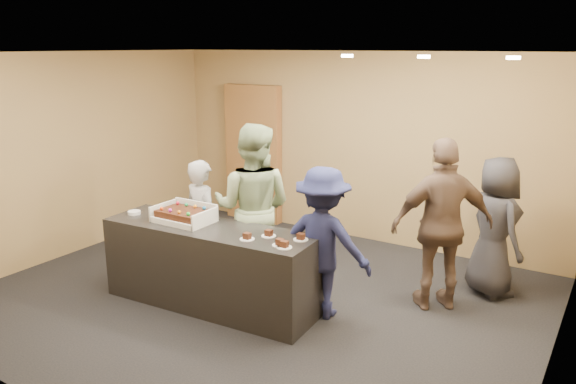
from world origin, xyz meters
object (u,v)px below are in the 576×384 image
object	(u,v)px
cake_box	(185,217)
person_navy_man	(323,243)
person_brown_extra	(442,225)
storage_cabinet	(253,154)
person_dark_suit	(495,227)
sheet_cake	(184,213)
plate_stack	(134,213)
person_server_grey	(203,222)
person_sage_man	(253,208)
serving_counter	(210,266)

from	to	relation	value
cake_box	person_navy_man	distance (m)	1.55
person_brown_extra	person_navy_man	bearing A→B (deg)	3.12
storage_cabinet	person_dark_suit	xyz separation A→B (m)	(3.95, -0.88, -0.29)
sheet_cake	plate_stack	size ratio (longest dim) A/B	3.71
cake_box	person_brown_extra	size ratio (longest dim) A/B	0.34
person_server_grey	person_sage_man	bearing A→B (deg)	-144.86
person_sage_man	person_navy_man	distance (m)	1.05
person_sage_man	person_dark_suit	bearing A→B (deg)	-170.33
person_sage_man	person_brown_extra	distance (m)	2.10
person_server_grey	person_navy_man	bearing A→B (deg)	-163.13
person_dark_suit	person_navy_man	bearing A→B (deg)	91.64
person_dark_suit	person_server_grey	bearing A→B (deg)	71.09
person_brown_extra	storage_cabinet	bearing A→B (deg)	-60.32
cake_box	serving_counter	bearing A→B (deg)	-3.78
person_sage_man	storage_cabinet	bearing A→B (deg)	-73.32
person_server_grey	person_navy_man	distance (m)	1.61
plate_stack	person_server_grey	xyz separation A→B (m)	(0.55, 0.54, -0.17)
person_dark_suit	cake_box	bearing A→B (deg)	78.33
person_navy_man	person_brown_extra	distance (m)	1.30
storage_cabinet	person_brown_extra	size ratio (longest dim) A/B	1.17
serving_counter	person_server_grey	distance (m)	0.72
serving_counter	sheet_cake	xyz separation A→B (m)	(-0.35, -0.00, 0.55)
cake_box	person_server_grey	distance (m)	0.48
sheet_cake	person_navy_man	size ratio (longest dim) A/B	0.33
serving_counter	person_server_grey	bearing A→B (deg)	132.95
storage_cabinet	person_sage_man	world-z (taller)	storage_cabinet
serving_counter	sheet_cake	size ratio (longest dim) A/B	4.49
person_navy_man	person_dark_suit	distance (m)	2.04
plate_stack	person_server_grey	size ratio (longest dim) A/B	0.10
person_brown_extra	person_dark_suit	world-z (taller)	person_brown_extra
plate_stack	person_server_grey	distance (m)	0.79
storage_cabinet	person_dark_suit	size ratio (longest dim) A/B	1.36
cake_box	sheet_cake	xyz separation A→B (m)	(-0.00, -0.02, 0.05)
sheet_cake	storage_cabinet	bearing A→B (deg)	110.78
sheet_cake	person_sage_man	distance (m)	0.80
person_server_grey	person_brown_extra	size ratio (longest dim) A/B	0.80
plate_stack	sheet_cake	bearing A→B (deg)	7.64
storage_cabinet	person_dark_suit	distance (m)	4.05
serving_counter	person_sage_man	world-z (taller)	person_sage_man
sheet_cake	person_dark_suit	size ratio (longest dim) A/B	0.33
cake_box	person_navy_man	xyz separation A→B (m)	(1.49, 0.43, -0.15)
storage_cabinet	person_navy_man	xyz separation A→B (m)	(2.56, -2.37, -0.29)
cake_box	plate_stack	world-z (taller)	cake_box
serving_counter	person_sage_man	distance (m)	0.84
serving_counter	person_brown_extra	distance (m)	2.53
person_sage_man	person_brown_extra	size ratio (longest dim) A/B	1.04
serving_counter	plate_stack	world-z (taller)	plate_stack
person_sage_man	sheet_cake	bearing A→B (deg)	35.34
serving_counter	person_sage_man	size ratio (longest dim) A/B	1.24
person_navy_man	person_dark_suit	bearing A→B (deg)	-141.23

